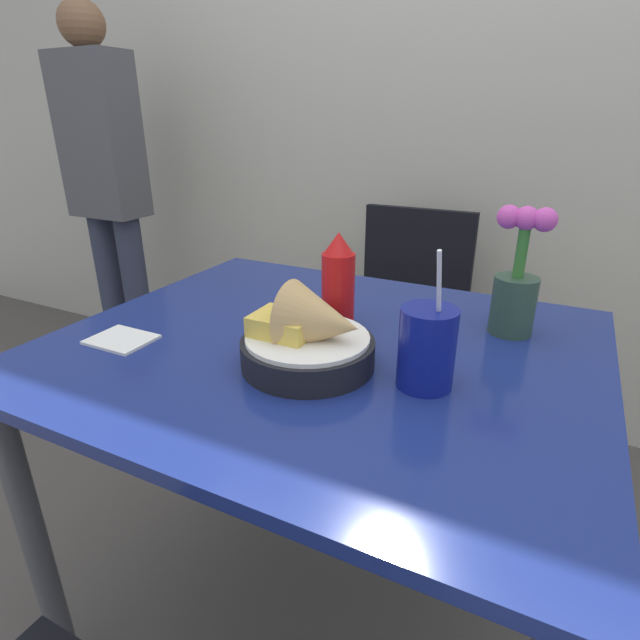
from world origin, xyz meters
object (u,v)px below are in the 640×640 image
chair_far_window (407,311)px  ketchup_bottle (338,282)px  food_basket (312,338)px  person_standing (107,182)px  flower_vase (516,284)px  drink_cup (427,350)px

chair_far_window → ketchup_bottle: bearing=-84.7°
chair_far_window → food_basket: size_ratio=3.67×
ketchup_bottle → person_standing: size_ratio=0.13×
person_standing → chair_far_window: bearing=4.3°
chair_far_window → food_basket: 1.00m
flower_vase → ketchup_bottle: bearing=-158.9°
ketchup_bottle → drink_cup: 0.29m
food_basket → flower_vase: (0.29, 0.32, 0.05)m
food_basket → person_standing: 1.67m
ketchup_bottle → flower_vase: (0.33, 0.13, 0.01)m
person_standing → drink_cup: bearing=-26.9°
drink_cup → flower_vase: bearing=71.3°
chair_far_window → person_standing: person_standing is taller
chair_far_window → person_standing: 1.38m
flower_vase → person_standing: bearing=162.8°
chair_far_window → food_basket: (0.11, -0.95, 0.30)m
chair_far_window → flower_vase: flower_vase is taller
chair_far_window → drink_cup: (0.30, -0.92, 0.31)m
flower_vase → chair_far_window: bearing=122.3°
food_basket → drink_cup: 0.20m
food_basket → drink_cup: size_ratio=0.99×
drink_cup → person_standing: 1.82m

